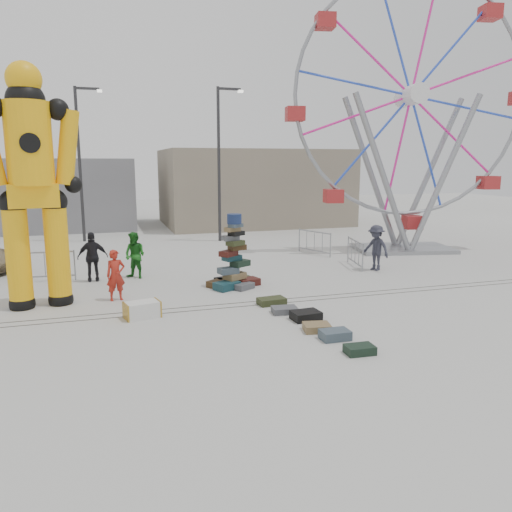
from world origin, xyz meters
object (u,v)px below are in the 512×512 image
object	(u,v)px
barricade_wheel_front	(355,253)
pedestrian_green	(135,255)
ferris_wheel	(410,117)
barricade_dummy_c	(45,266)
suitcase_tower	(234,266)
crash_test_dummy	(32,178)
steamer_trunk	(142,310)
lamp_post_left	(81,156)
lamp_post_right	(221,156)
pedestrian_red	(116,275)
pedestrian_black	(93,257)
pedestrian_grey	(376,248)
barricade_wheel_back	(314,242)

from	to	relation	value
barricade_wheel_front	pedestrian_green	xyz separation A→B (m)	(-8.67, 0.52, 0.30)
ferris_wheel	barricade_dummy_c	xyz separation A→B (m)	(-15.82, -1.78, -5.70)
suitcase_tower	crash_test_dummy	bearing A→B (deg)	162.72
barricade_dummy_c	steamer_trunk	bearing A→B (deg)	-56.57
barricade_wheel_front	lamp_post_left	bearing A→B (deg)	57.44
barricade_dummy_c	pedestrian_green	bearing A→B (deg)	-3.41
lamp_post_right	pedestrian_green	xyz separation A→B (m)	(-5.06, -7.71, -3.63)
steamer_trunk	pedestrian_red	distance (m)	2.18
ferris_wheel	pedestrian_red	distance (m)	15.41
pedestrian_green	pedestrian_black	distance (m)	1.46
crash_test_dummy	ferris_wheel	distance (m)	16.61
barricade_wheel_front	ferris_wheel	bearing A→B (deg)	-44.62
pedestrian_grey	barricade_wheel_back	bearing A→B (deg)	169.30
lamp_post_left	pedestrian_grey	size ratio (longest dim) A/B	4.49
crash_test_dummy	steamer_trunk	xyz separation A→B (m)	(2.74, -2.00, -3.53)
lamp_post_right	pedestrian_green	world-z (taller)	lamp_post_right
suitcase_tower	ferris_wheel	distance (m)	11.95
barricade_wheel_front	crash_test_dummy	bearing A→B (deg)	112.94
ferris_wheel	pedestrian_green	distance (m)	13.99
crash_test_dummy	steamer_trunk	bearing A→B (deg)	-45.24
lamp_post_left	barricade_wheel_front	world-z (taller)	lamp_post_left
pedestrian_red	pedestrian_grey	world-z (taller)	pedestrian_grey
barricade_wheel_front	barricade_wheel_back	distance (m)	3.06
lamp_post_right	barricade_wheel_back	size ratio (longest dim) A/B	4.00
steamer_trunk	barricade_wheel_back	size ratio (longest dim) A/B	0.47
pedestrian_black	barricade_dummy_c	bearing A→B (deg)	-19.59
suitcase_tower	lamp_post_left	bearing A→B (deg)	89.67
lamp_post_right	pedestrian_grey	world-z (taller)	lamp_post_right
lamp_post_left	pedestrian_red	size ratio (longest dim) A/B	5.08
ferris_wheel	pedestrian_green	world-z (taller)	ferris_wheel
suitcase_tower	barricade_dummy_c	world-z (taller)	suitcase_tower
suitcase_tower	pedestrian_black	size ratio (longest dim) A/B	1.40
lamp_post_right	suitcase_tower	xyz separation A→B (m)	(-1.94, -9.96, -3.79)
ferris_wheel	barricade_wheel_front	size ratio (longest dim) A/B	6.35
crash_test_dummy	lamp_post_left	bearing A→B (deg)	76.59
crash_test_dummy	pedestrian_black	bearing A→B (deg)	53.74
suitcase_tower	lamp_post_right	bearing A→B (deg)	55.74
pedestrian_red	pedestrian_black	xyz separation A→B (m)	(-0.69, 2.79, 0.10)
steamer_trunk	ferris_wheel	bearing A→B (deg)	16.53
lamp_post_left	suitcase_tower	world-z (taller)	lamp_post_left
crash_test_dummy	barricade_wheel_back	xyz separation A→B (m)	(11.11, 5.39, -3.20)
lamp_post_right	pedestrian_black	distance (m)	10.77
barricade_wheel_front	barricade_wheel_back	world-z (taller)	same
lamp_post_left	barricade_wheel_back	size ratio (longest dim) A/B	4.00
lamp_post_left	pedestrian_black	size ratio (longest dim) A/B	4.52
suitcase_tower	barricade_dummy_c	xyz separation A→B (m)	(-6.22, 2.68, -0.15)
ferris_wheel	pedestrian_green	bearing A→B (deg)	-159.24
steamer_trunk	barricade_wheel_front	world-z (taller)	barricade_wheel_front
crash_test_dummy	pedestrian_green	world-z (taller)	crash_test_dummy
lamp_post_left	pedestrian_green	distance (m)	10.55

